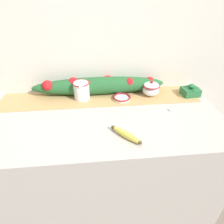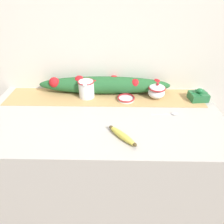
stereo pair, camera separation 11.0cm
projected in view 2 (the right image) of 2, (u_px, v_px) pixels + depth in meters
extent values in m
plane|color=#7A6B5B|center=(105.00, 203.00, 1.66)|extent=(12.00, 12.00, 0.00)
cube|color=#B7B2AD|center=(104.00, 167.00, 1.41)|extent=(1.41, 0.69, 0.89)
cube|color=silver|center=(104.00, 44.00, 1.29)|extent=(2.21, 0.04, 2.40)
cube|color=tan|center=(104.00, 97.00, 1.34)|extent=(1.29, 0.24, 0.00)
cylinder|color=white|center=(86.00, 89.00, 1.31)|extent=(0.10, 0.10, 0.11)
torus|color=#A31E23|center=(86.00, 82.00, 1.28)|extent=(0.11, 0.11, 0.01)
torus|color=white|center=(88.00, 84.00, 1.36)|extent=(0.06, 0.01, 0.06)
ellipsoid|color=white|center=(85.00, 85.00, 1.24)|extent=(0.03, 0.02, 0.02)
ellipsoid|color=white|center=(156.00, 93.00, 1.31)|extent=(0.11, 0.11, 0.07)
torus|color=#A31E23|center=(157.00, 88.00, 1.29)|extent=(0.11, 0.11, 0.01)
ellipsoid|color=white|center=(157.00, 87.00, 1.29)|extent=(0.10, 0.10, 0.03)
sphere|color=#A31E23|center=(158.00, 84.00, 1.28)|extent=(0.02, 0.02, 0.02)
cylinder|color=white|center=(126.00, 99.00, 1.30)|extent=(0.11, 0.11, 0.01)
torus|color=#A31E23|center=(126.00, 98.00, 1.30)|extent=(0.11, 0.11, 0.01)
ellipsoid|color=#DBCC4C|center=(122.00, 136.00, 0.99)|extent=(0.15, 0.16, 0.03)
ellipsoid|color=brown|center=(111.00, 128.00, 1.04)|extent=(0.04, 0.04, 0.02)
ellipsoid|color=brown|center=(135.00, 145.00, 0.93)|extent=(0.03, 0.03, 0.02)
cube|color=silver|center=(161.00, 114.00, 1.17)|extent=(0.12, 0.01, 0.00)
ellipsoid|color=silver|center=(175.00, 113.00, 1.17)|extent=(0.04, 0.03, 0.01)
cube|color=#236638|center=(198.00, 96.00, 1.30)|extent=(0.12, 0.11, 0.05)
cube|color=#1E6B38|center=(199.00, 93.00, 1.28)|extent=(0.11, 0.02, 0.00)
cube|color=#1E6B38|center=(199.00, 93.00, 1.28)|extent=(0.02, 0.10, 0.00)
ellipsoid|color=#1E6B38|center=(200.00, 91.00, 1.27)|extent=(0.04, 0.04, 0.03)
ellipsoid|color=#235B2D|center=(105.00, 85.00, 1.36)|extent=(0.89, 0.13, 0.12)
sphere|color=red|center=(54.00, 82.00, 1.33)|extent=(0.07, 0.07, 0.07)
sphere|color=red|center=(79.00, 81.00, 1.34)|extent=(0.07, 0.07, 0.07)
sphere|color=red|center=(96.00, 83.00, 1.33)|extent=(0.07, 0.07, 0.07)
sphere|color=red|center=(114.00, 81.00, 1.36)|extent=(0.08, 0.08, 0.08)
sphere|color=red|center=(135.00, 84.00, 1.33)|extent=(0.07, 0.07, 0.07)
sphere|color=red|center=(156.00, 83.00, 1.35)|extent=(0.06, 0.06, 0.06)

